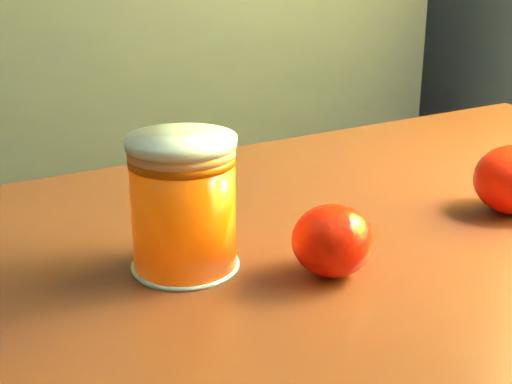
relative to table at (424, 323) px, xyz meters
name	(u,v)px	position (x,y,z in m)	size (l,w,h in m)	color
table	(424,323)	(0.00, 0.00, 0.00)	(1.04, 0.82, 0.69)	brown
juice_glass	(183,205)	(-0.22, 0.00, 0.14)	(0.08, 0.08, 0.10)	#FF5105
orange_front	(333,240)	(-0.12, -0.04, 0.12)	(0.06, 0.06, 0.05)	#FF1C05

